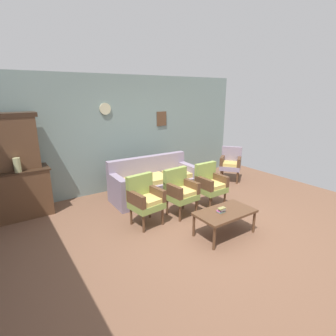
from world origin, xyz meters
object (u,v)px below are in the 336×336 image
vase_on_cabinet (17,165)px  armchair_near_cabinet (145,198)px  armchair_by_doorway (180,190)px  book_stack_on_table (221,210)px  armchair_row_middle (210,183)px  side_cabinet (19,194)px  coffee_table (225,214)px  wingback_chair_by_fireplace (231,162)px  floral_couch (154,183)px

vase_on_cabinet → armchair_near_cabinet: vase_on_cabinet is taller
armchair_by_doorway → book_stack_on_table: armchair_by_doorway is taller
vase_on_cabinet → armchair_row_middle: 3.66m
side_cabinet → coffee_table: 3.83m
vase_on_cabinet → coffee_table: vase_on_cabinet is taller
armchair_row_middle → coffee_table: size_ratio=0.90×
armchair_by_doorway → wingback_chair_by_fireplace: same height
armchair_by_doorway → armchair_row_middle: (0.75, -0.03, 0.00)m
coffee_table → book_stack_on_table: book_stack_on_table is taller
vase_on_cabinet → book_stack_on_table: bearing=-43.4°
armchair_by_doorway → wingback_chair_by_fireplace: (2.36, 0.90, 0.00)m
side_cabinet → wingback_chair_by_fireplace: (4.95, -0.74, 0.03)m
side_cabinet → wingback_chair_by_fireplace: 5.00m
floral_couch → coffee_table: 2.08m
side_cabinet → armchair_by_doorway: (2.59, -1.63, 0.03)m
wingback_chair_by_fireplace → book_stack_on_table: (-2.28, -1.92, -0.04)m
armchair_row_middle → armchair_by_doorway: bearing=177.9°
vase_on_cabinet → armchair_row_middle: bearing=-24.2°
armchair_by_doorway → armchair_row_middle: bearing=-2.1°
armchair_near_cabinet → armchair_row_middle: size_ratio=1.00×
floral_couch → coffee_table: size_ratio=1.97×
book_stack_on_table → armchair_row_middle: bearing=55.9°
coffee_table → armchair_row_middle: bearing=59.2°
side_cabinet → armchair_near_cabinet: size_ratio=1.28×
vase_on_cabinet → floral_couch: 2.71m
armchair_near_cabinet → book_stack_on_table: (0.83, -1.06, -0.04)m
side_cabinet → coffee_table: size_ratio=1.16×
side_cabinet → book_stack_on_table: side_cabinet is taller
armchair_near_cabinet → armchair_by_doorway: size_ratio=1.00×
armchair_by_doorway → coffee_table: size_ratio=0.90×
coffee_table → armchair_by_doorway: bearing=98.1°
armchair_near_cabinet → vase_on_cabinet: bearing=141.5°
vase_on_cabinet → coffee_table: size_ratio=0.26×
floral_couch → armchair_row_middle: 1.29m
armchair_by_doorway → coffee_table: (0.15, -1.04, -0.12)m
vase_on_cabinet → coffee_table: 3.73m
side_cabinet → armchair_near_cabinet: 2.43m
floral_couch → coffee_table: floral_couch is taller
side_cabinet → floral_couch: (2.62, -0.60, -0.14)m
side_cabinet → floral_couch: bearing=-12.9°
armchair_near_cabinet → coffee_table: 1.41m
armchair_near_cabinet → armchair_by_doorway: bearing=-2.6°
wingback_chair_by_fireplace → coffee_table: bearing=-138.8°
floral_couch → armchair_near_cabinet: size_ratio=2.19×
vase_on_cabinet → book_stack_on_table: size_ratio=1.89×
floral_couch → armchair_near_cabinet: 1.29m
side_cabinet → book_stack_on_table: size_ratio=8.38×
armchair_by_doorway → wingback_chair_by_fireplace: 2.52m
floral_couch → armchair_by_doorway: 1.05m
side_cabinet → coffee_table: bearing=-44.4°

